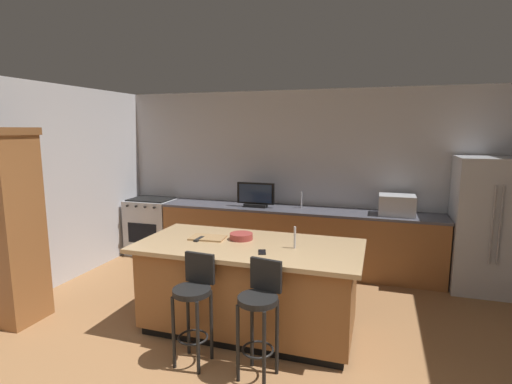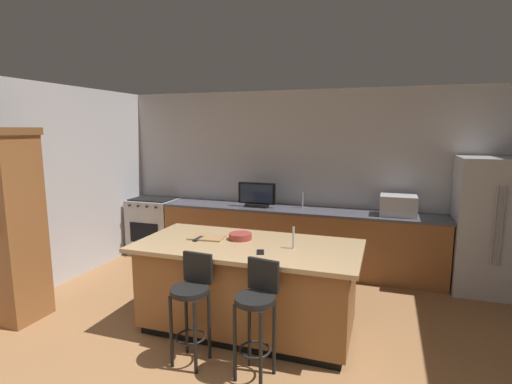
# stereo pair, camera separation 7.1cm
# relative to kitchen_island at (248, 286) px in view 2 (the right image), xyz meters

# --- Properties ---
(wall_back) EXTENTS (6.45, 0.12, 2.69)m
(wall_back) POSITION_rel_kitchen_island_xyz_m (0.12, 2.35, 0.87)
(wall_back) COLOR #BCBCC1
(wall_back) RESTS_ON ground_plane
(wall_left) EXTENTS (0.12, 4.71, 2.69)m
(wall_left) POSITION_rel_kitchen_island_xyz_m (-2.90, 0.20, 0.87)
(wall_left) COLOR #BCBCC1
(wall_left) RESTS_ON ground_plane
(counter_back) EXTENTS (4.21, 0.62, 0.93)m
(counter_back) POSITION_rel_kitchen_island_xyz_m (0.08, 1.97, -0.02)
(counter_back) COLOR brown
(counter_back) RESTS_ON ground_plane
(kitchen_island) EXTENTS (2.29, 1.11, 0.94)m
(kitchen_island) POSITION_rel_kitchen_island_xyz_m (0.00, 0.00, 0.00)
(kitchen_island) COLOR black
(kitchen_island) RESTS_ON ground_plane
(refrigerator) EXTENTS (0.84, 0.74, 1.76)m
(refrigerator) POSITION_rel_kitchen_island_xyz_m (2.61, 1.92, 0.40)
(refrigerator) COLOR #B7BABF
(refrigerator) RESTS_ON ground_plane
(range_oven) EXTENTS (0.76, 0.63, 0.95)m
(range_oven) POSITION_rel_kitchen_island_xyz_m (-2.41, 1.97, -0.01)
(range_oven) COLOR #B7BABF
(range_oven) RESTS_ON ground_plane
(cabinet_tower) EXTENTS (0.66, 0.55, 2.12)m
(cabinet_tower) POSITION_rel_kitchen_island_xyz_m (-2.58, -0.58, 0.62)
(cabinet_tower) COLOR brown
(cabinet_tower) RESTS_ON ground_plane
(microwave) EXTENTS (0.48, 0.36, 0.28)m
(microwave) POSITION_rel_kitchen_island_xyz_m (1.49, 1.97, 0.59)
(microwave) COLOR #B7BABF
(microwave) RESTS_ON counter_back
(tv_monitor) EXTENTS (0.58, 0.16, 0.38)m
(tv_monitor) POSITION_rel_kitchen_island_xyz_m (-0.54, 1.92, 0.62)
(tv_monitor) COLOR black
(tv_monitor) RESTS_ON counter_back
(sink_faucet_back) EXTENTS (0.02, 0.02, 0.24)m
(sink_faucet_back) POSITION_rel_kitchen_island_xyz_m (0.14, 2.07, 0.57)
(sink_faucet_back) COLOR #B2B2B7
(sink_faucet_back) RESTS_ON counter_back
(sink_faucet_island) EXTENTS (0.02, 0.02, 0.22)m
(sink_faucet_island) POSITION_rel_kitchen_island_xyz_m (0.48, 0.00, 0.57)
(sink_faucet_island) COLOR #B2B2B7
(sink_faucet_island) RESTS_ON kitchen_island
(bar_stool_left) EXTENTS (0.34, 0.35, 0.99)m
(bar_stool_left) POSITION_rel_kitchen_island_xyz_m (-0.28, -0.70, 0.12)
(bar_stool_left) COLOR black
(bar_stool_left) RESTS_ON ground_plane
(bar_stool_right) EXTENTS (0.34, 0.36, 1.01)m
(bar_stool_right) POSITION_rel_kitchen_island_xyz_m (0.34, -0.72, 0.13)
(bar_stool_right) COLOR black
(bar_stool_right) RESTS_ON ground_plane
(fruit_bowl) EXTENTS (0.25, 0.25, 0.07)m
(fruit_bowl) POSITION_rel_kitchen_island_xyz_m (-0.13, 0.14, 0.49)
(fruit_bowl) COLOR #993833
(fruit_bowl) RESTS_ON kitchen_island
(cell_phone) EXTENTS (0.11, 0.16, 0.01)m
(cell_phone) POSITION_rel_kitchen_island_xyz_m (0.21, -0.23, 0.46)
(cell_phone) COLOR black
(cell_phone) RESTS_ON kitchen_island
(tv_remote) EXTENTS (0.05, 0.17, 0.02)m
(tv_remote) POSITION_rel_kitchen_island_xyz_m (-0.55, -0.02, 0.47)
(tv_remote) COLOR black
(tv_remote) RESTS_ON kitchen_island
(cutting_board) EXTENTS (0.39, 0.27, 0.02)m
(cutting_board) POSITION_rel_kitchen_island_xyz_m (-0.49, 0.05, 0.47)
(cutting_board) COLOR #A87F51
(cutting_board) RESTS_ON kitchen_island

